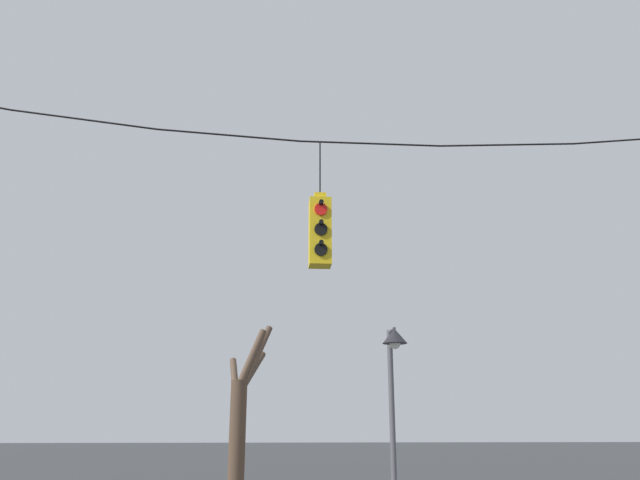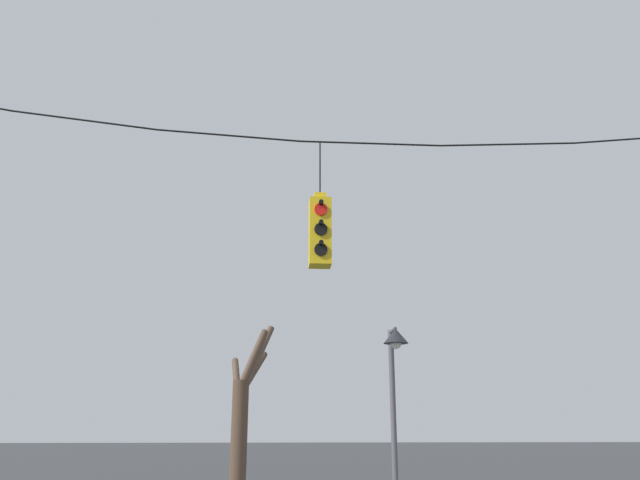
% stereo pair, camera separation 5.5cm
% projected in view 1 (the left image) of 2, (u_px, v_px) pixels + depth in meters
% --- Properties ---
extents(span_wire, '(16.25, 0.03, 0.78)m').
position_uv_depth(span_wire, '(371.00, 130.00, 10.34)').
color(span_wire, black).
extents(traffic_light_over_intersection, '(0.34, 0.46, 2.10)m').
position_uv_depth(traffic_light_over_intersection, '(320.00, 231.00, 9.75)').
color(traffic_light_over_intersection, yellow).
extents(street_lamp, '(0.51, 0.88, 4.16)m').
position_uv_depth(street_lamp, '(394.00, 373.00, 12.89)').
color(street_lamp, '#515156').
rests_on(street_lamp, ground_plane).
extents(bare_tree, '(1.29, 2.29, 4.97)m').
position_uv_depth(bare_tree, '(241.00, 419.00, 16.37)').
color(bare_tree, brown).
rests_on(bare_tree, ground_plane).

